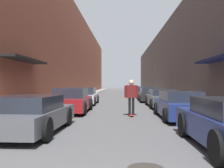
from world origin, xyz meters
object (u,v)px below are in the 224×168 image
parked_car_right_3 (150,95)px  traffic_light (155,77)px  parked_car_left_0 (32,114)px  parked_car_right_2 (161,98)px  parked_car_right_4 (145,93)px  parked_car_right_1 (179,105)px  parked_car_left_2 (85,96)px  skateboarder (131,94)px  parked_car_left_1 (72,101)px

parked_car_right_3 → traffic_light: size_ratio=1.15×
parked_car_left_0 → traffic_light: size_ratio=1.16×
parked_car_right_2 → parked_car_right_4: 10.59m
parked_car_right_3 → parked_car_right_2: bearing=-88.5°
parked_car_left_0 → parked_car_right_1: 6.59m
parked_car_left_2 → skateboarder: bearing=-64.2°
parked_car_left_1 → traffic_light: 18.48m
parked_car_left_1 → parked_car_right_1: size_ratio=0.96×
parked_car_right_1 → traffic_light: 19.38m
parked_car_right_4 → traffic_light: (1.52, 3.09, 1.83)m
parked_car_left_1 → parked_car_right_2: size_ratio=0.91×
parked_car_left_0 → parked_car_left_2: size_ratio=1.06×
traffic_light → parked_car_right_3: bearing=-100.3°
parked_car_left_1 → parked_car_right_4: parked_car_left_1 is taller
parked_car_right_3 → parked_car_left_2: bearing=-149.2°
parked_car_right_4 → parked_car_right_3: bearing=-90.1°
parked_car_right_1 → parked_car_right_2: parked_car_right_1 is taller
parked_car_right_2 → traffic_light: size_ratio=1.26×
parked_car_right_2 → parked_car_right_3: (-0.14, 5.26, 0.00)m
parked_car_right_1 → skateboarder: (-2.15, 0.74, 0.49)m
parked_car_left_2 → traffic_light: (6.95, 11.65, 1.81)m
parked_car_left_2 → skateboarder: skateboarder is taller
traffic_light → parked_car_left_2: bearing=-120.8°
parked_car_left_1 → parked_car_right_2: (5.47, 3.38, -0.05)m
parked_car_left_0 → parked_car_left_2: 11.11m
parked_car_left_1 → parked_car_right_4: size_ratio=0.94×
parked_car_left_0 → skateboarder: (3.42, 4.25, 0.51)m
parked_car_right_4 → skateboarder: size_ratio=2.58×
parked_car_right_4 → parked_car_right_1: bearing=-89.8°
parked_car_left_0 → parked_car_right_1: bearing=32.3°
parked_car_left_2 → parked_car_right_3: bearing=30.8°
parked_car_right_4 → skateboarder: skateboarder is taller
parked_car_left_0 → parked_car_right_2: bearing=58.1°
parked_car_right_3 → traffic_light: bearing=79.7°
parked_car_left_2 → parked_car_right_3: 6.30m
parked_car_left_1 → parked_car_left_2: 5.41m
skateboarder → parked_car_left_2: bearing=115.8°
parked_car_right_2 → parked_car_right_4: (-0.13, 10.59, 0.01)m
parked_car_right_2 → parked_car_left_0: bearing=-121.9°
skateboarder → traffic_light: bearing=78.9°
parked_car_right_2 → parked_car_right_3: bearing=91.5°
parked_car_right_3 → parked_car_left_1: bearing=-121.7°
parked_car_left_2 → parked_car_right_2: bearing=-20.2°
parked_car_right_3 → parked_car_right_1: bearing=-89.7°
parked_car_left_2 → skateboarder: 7.64m
parked_car_left_0 → parked_car_right_3: 15.36m
parked_car_right_3 → parked_car_right_4: (0.01, 5.33, 0.01)m
parked_car_right_2 → skateboarder: size_ratio=2.66×
parked_car_left_0 → traffic_light: (7.04, 22.76, 1.84)m
parked_car_left_0 → parked_car_right_4: (5.52, 19.67, 0.01)m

